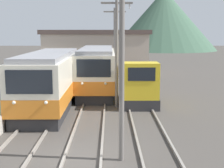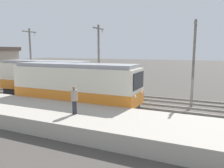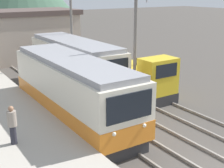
# 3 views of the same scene
# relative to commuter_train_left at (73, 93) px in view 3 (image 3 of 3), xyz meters

# --- Properties ---
(commuter_train_left) EXTENTS (2.84, 10.50, 3.62)m
(commuter_train_left) POSITION_rel_commuter_train_left_xyz_m (0.00, 0.00, 0.00)
(commuter_train_left) COLOR #28282B
(commuter_train_left) RESTS_ON ground
(commuter_train_center) EXTENTS (2.84, 10.15, 3.64)m
(commuter_train_center) POSITION_rel_commuter_train_left_xyz_m (2.80, 5.38, 0.01)
(commuter_train_center) COLOR #28282B
(commuter_train_center) RESTS_ON ground
(shunting_locomotive) EXTENTS (2.40, 4.68, 3.00)m
(shunting_locomotive) POSITION_rel_commuter_train_left_xyz_m (5.80, 1.01, -0.48)
(shunting_locomotive) COLOR #28282B
(shunting_locomotive) RESTS_ON ground
(catenary_mast_mid) EXTENTS (2.00, 0.20, 7.04)m
(catenary_mast_mid) POSITION_rel_commuter_train_left_xyz_m (4.31, 0.18, 2.16)
(catenary_mast_mid) COLOR slate
(catenary_mast_mid) RESTS_ON ground
(catenary_mast_far) EXTENTS (2.00, 0.20, 7.04)m
(catenary_mast_far) POSITION_rel_commuter_train_left_xyz_m (4.31, 8.81, 2.16)
(catenary_mast_far) COLOR slate
(catenary_mast_far) RESTS_ON ground
(person_on_platform) EXTENTS (0.38, 0.38, 1.68)m
(person_on_platform) POSITION_rel_commuter_train_left_xyz_m (-4.03, -2.55, 0.13)
(person_on_platform) COLOR #282833
(person_on_platform) RESTS_ON platform_left
(station_building) EXTENTS (12.60, 6.30, 5.13)m
(station_building) POSITION_rel_commuter_train_left_xyz_m (2.22, 17.79, 0.90)
(station_building) COLOR #AD9E8E
(station_building) RESTS_ON ground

